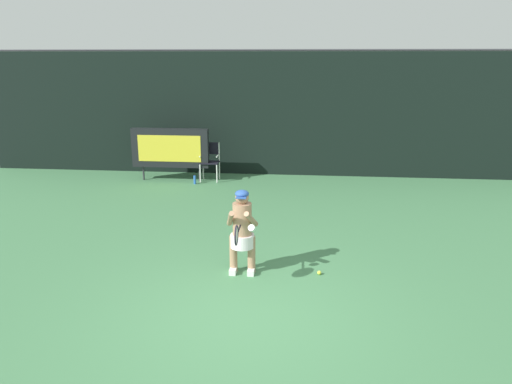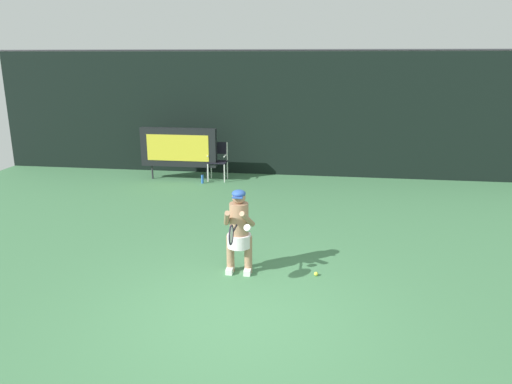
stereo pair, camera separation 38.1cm
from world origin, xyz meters
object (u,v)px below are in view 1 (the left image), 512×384
Objects in this scene: umpire_chair at (210,159)px; tennis_player at (242,229)px; tennis_ball_loose at (319,273)px; scoreboard at (170,148)px; tennis_racket at (237,235)px; water_bottle at (195,180)px.

tennis_player is at bearing -74.31° from umpire_chair.
tennis_player is at bearing -178.74° from tennis_ball_loose.
scoreboard is at bearing 124.65° from tennis_ball_loose.
tennis_racket is at bearing -90.63° from tennis_player.
tennis_player is 20.76× the size of tennis_ball_loose.
tennis_racket is (-0.01, -0.60, 0.13)m from tennis_player.
tennis_racket is at bearing -153.94° from tennis_ball_loose.
umpire_chair is 6.92m from tennis_racket.
tennis_ball_loose is (1.27, 0.62, -0.85)m from tennis_racket.
scoreboard reaches higher than umpire_chair.
tennis_racket is at bearing -75.69° from umpire_chair.
water_bottle is (-0.36, -0.48, -0.50)m from umpire_chair.
scoreboard reaches higher than tennis_player.
water_bottle is 6.03m from tennis_player.
umpire_chair is at bearing 105.69° from tennis_player.
tennis_ball_loose is at bearing -55.35° from scoreboard.
scoreboard reaches higher than tennis_racket.
umpire_chair is 1.79× the size of tennis_racket.
tennis_player reaches higher than tennis_racket.
water_bottle is 6.52m from tennis_ball_loose.
water_bottle is 0.19× the size of tennis_player.
umpire_chair reaches higher than water_bottle.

